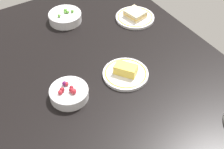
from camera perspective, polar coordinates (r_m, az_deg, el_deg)
name	(u,v)px	position (r cm, az deg, el deg)	size (l,w,h in cm)	color
dining_table	(112,82)	(123.90, 0.00, -1.31)	(142.23, 95.97, 4.00)	black
bowl_peas	(65,17)	(152.40, -8.60, 10.42)	(15.73, 15.73, 5.57)	silver
plate_cheese	(126,73)	(122.76, 2.51, 0.31)	(18.20, 18.20, 5.15)	silver
plate_sandwich	(135,16)	(153.30, 4.24, 10.57)	(18.73, 18.73, 4.41)	silver
bowl_berries	(68,92)	(115.44, -8.00, -3.21)	(14.51, 14.51, 5.77)	silver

